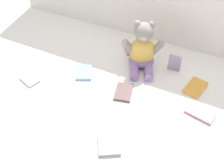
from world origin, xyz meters
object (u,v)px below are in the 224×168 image
book_case_6 (109,144)px  book_case_4 (195,87)px  book_case_1 (30,80)px  book_case_5 (84,73)px  book_case_2 (175,63)px  book_case_7 (200,113)px  book_case_0 (133,49)px  book_case_3 (124,92)px  teddy_bear (142,51)px

book_case_6 → book_case_4: bearing=33.5°
book_case_1 → book_case_5: bearing=-34.4°
book_case_2 → book_case_7: (0.20, -0.25, -0.05)m
book_case_5 → book_case_7: bearing=-26.2°
book_case_0 → book_case_5: 0.35m
book_case_0 → book_case_5: size_ratio=0.86×
book_case_1 → book_case_0: bearing=-20.1°
book_case_2 → book_case_3: 0.33m
book_case_0 → book_case_2: size_ratio=0.93×
book_case_2 → book_case_7: 0.32m
book_case_6 → book_case_2: bearing=49.9°
book_case_1 → book_case_7: (0.87, 0.16, 0.00)m
book_case_2 → book_case_3: size_ratio=0.87×
book_case_1 → book_case_2: size_ratio=0.95×
book_case_2 → book_case_5: book_case_2 is taller
teddy_bear → book_case_0: bearing=108.0°
book_case_4 → book_case_5: 0.59m
book_case_5 → book_case_6: bearing=-72.5°
teddy_bear → book_case_7: (0.38, -0.21, -0.10)m
book_case_1 → book_case_5: book_case_5 is taller
book_case_1 → book_case_2: (0.66, 0.41, 0.05)m
book_case_1 → book_case_3: book_case_3 is taller
book_case_4 → book_case_7: 0.17m
book_case_0 → book_case_3: bearing=159.1°
book_case_3 → book_case_4: book_case_4 is taller
book_case_3 → book_case_4: bearing=-162.9°
book_case_4 → book_case_6: same height
book_case_3 → book_case_7: same height
book_case_4 → book_case_5: size_ratio=1.13×
book_case_7 → book_case_4: bearing=32.5°
book_case_3 → book_case_7: bearing=171.0°
book_case_3 → book_case_6: book_case_6 is taller
teddy_bear → book_case_1: 0.62m
book_case_6 → book_case_1: bearing=132.2°
teddy_bear → book_case_7: 0.45m
book_case_3 → book_case_6: size_ratio=1.13×
teddy_bear → book_case_4: (0.32, -0.05, -0.09)m
book_case_1 → book_case_4: size_ratio=0.77×
book_case_5 → book_case_2: bearing=3.5°
book_case_4 → teddy_bear: bearing=-177.2°
book_case_7 → book_case_0: bearing=67.3°
book_case_0 → book_case_7: size_ratio=0.74×
book_case_5 → book_case_6: size_ratio=1.05×
teddy_bear → book_case_3: size_ratio=2.25×
book_case_7 → book_case_5: bearing=100.5°
book_case_5 → book_case_3: bearing=-34.1°
book_case_2 → book_case_4: (0.14, -0.09, -0.04)m
teddy_bear → book_case_3: bearing=-112.2°
book_case_0 → book_case_1: size_ratio=0.98×
teddy_bear → book_case_0: (-0.09, 0.11, -0.09)m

